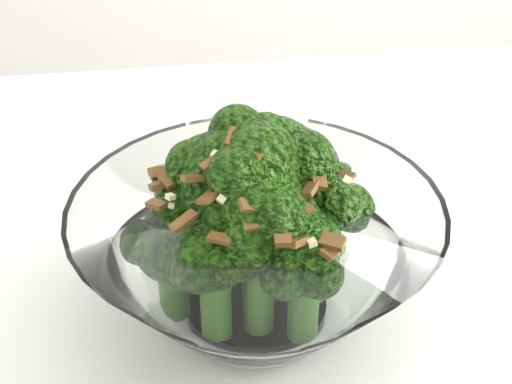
{
  "coord_description": "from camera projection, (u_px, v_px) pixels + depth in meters",
  "views": [
    {
      "loc": [
        -0.2,
        -0.42,
        1.12
      ],
      "look_at": [
        -0.17,
        -0.03,
        0.85
      ],
      "focal_mm": 55.0,
      "sensor_mm": 36.0,
      "label": 1
    }
  ],
  "objects": [
    {
      "name": "broccoli_dish",
      "position": [
        256.0,
        244.0,
        0.5
      ],
      "size": [
        0.24,
        0.24,
        0.15
      ],
      "color": "white",
      "rests_on": "table"
    },
    {
      "name": "table",
      "position": [
        296.0,
        370.0,
        0.58
      ],
      "size": [
        1.26,
        0.9,
        0.75
      ],
      "color": "white",
      "rests_on": "ground"
    }
  ]
}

